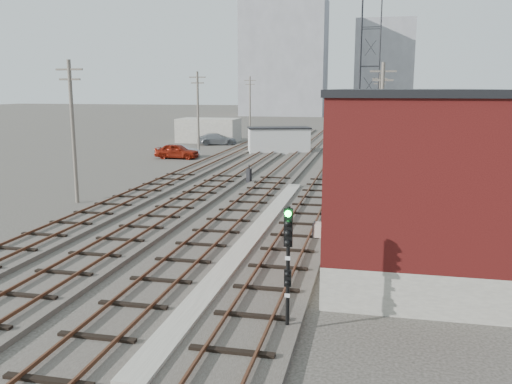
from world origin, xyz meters
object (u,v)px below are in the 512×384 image
(site_trailer, at_px, (279,140))
(car_silver, at_px, (181,151))
(switch_stand, at_px, (249,175))
(signal_mast, at_px, (288,260))
(car_grey, at_px, (217,139))
(car_red, at_px, (177,151))

(site_trailer, distance_m, car_silver, 11.17)
(switch_stand, relative_size, site_trailer, 0.18)
(signal_mast, xyz_separation_m, car_silver, (-17.73, 39.47, -1.62))
(switch_stand, height_order, car_grey, car_grey)
(car_red, height_order, car_grey, car_red)
(car_red, xyz_separation_m, car_silver, (-0.00, 1.38, -0.14))
(site_trailer, relative_size, car_silver, 1.94)
(switch_stand, bearing_deg, car_red, 149.25)
(switch_stand, relative_size, car_red, 0.30)
(site_trailer, height_order, car_silver, site_trailer)
(car_silver, bearing_deg, signal_mast, -166.59)
(switch_stand, xyz_separation_m, car_grey, (-10.66, 27.51, 0.09))
(car_silver, bearing_deg, car_red, 169.31)
(car_red, height_order, car_silver, car_red)
(site_trailer, bearing_deg, car_silver, -166.96)
(switch_stand, bearing_deg, car_grey, 131.15)
(signal_mast, relative_size, site_trailer, 0.51)
(signal_mast, distance_m, site_trailer, 45.89)
(car_silver, distance_m, car_grey, 12.95)
(signal_mast, height_order, car_silver, signal_mast)
(car_grey, bearing_deg, car_silver, 158.87)
(switch_stand, height_order, car_red, car_red)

